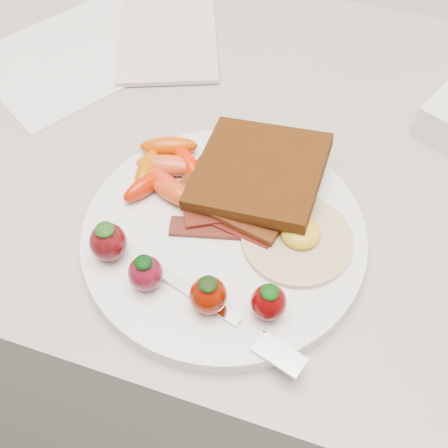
% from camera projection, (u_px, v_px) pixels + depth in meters
% --- Properties ---
extents(counter, '(2.00, 0.60, 0.90)m').
position_uv_depth(counter, '(253.00, 324.00, 0.99)').
color(counter, gray).
rests_on(counter, ground).
extents(plate, '(0.27, 0.27, 0.02)m').
position_uv_depth(plate, '(224.00, 236.00, 0.54)').
color(plate, white).
rests_on(plate, counter).
extents(toast_lower, '(0.13, 0.13, 0.01)m').
position_uv_depth(toast_lower, '(247.00, 183.00, 0.56)').
color(toast_lower, '#4E1F0E').
rests_on(toast_lower, plate).
extents(toast_upper, '(0.12, 0.12, 0.03)m').
position_uv_depth(toast_upper, '(259.00, 171.00, 0.55)').
color(toast_upper, black).
rests_on(toast_upper, toast_lower).
extents(fried_egg, '(0.12, 0.12, 0.02)m').
position_uv_depth(fried_egg, '(298.00, 237.00, 0.52)').
color(fried_egg, beige).
rests_on(fried_egg, plate).
extents(bacon_strips, '(0.10, 0.07, 0.01)m').
position_uv_depth(bacon_strips, '(225.00, 222.00, 0.53)').
color(bacon_strips, black).
rests_on(bacon_strips, plate).
extents(baby_carrots, '(0.10, 0.10, 0.02)m').
position_uv_depth(baby_carrots, '(167.00, 172.00, 0.56)').
color(baby_carrots, '#D7451A').
rests_on(baby_carrots, plate).
extents(strawberries, '(0.18, 0.05, 0.04)m').
position_uv_depth(strawberries, '(176.00, 275.00, 0.48)').
color(strawberries, '#510A0F').
rests_on(strawberries, plate).
extents(fork, '(0.16, 0.07, 0.00)m').
position_uv_depth(fork, '(229.00, 318.00, 0.47)').
color(fork, silver).
rests_on(fork, plate).
extents(paper_sheet, '(0.28, 0.30, 0.00)m').
position_uv_depth(paper_sheet, '(82.00, 53.00, 0.72)').
color(paper_sheet, white).
rests_on(paper_sheet, counter).
extents(notepad, '(0.18, 0.22, 0.01)m').
position_uv_depth(notepad, '(168.00, 38.00, 0.73)').
color(notepad, beige).
rests_on(notepad, paper_sheet).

